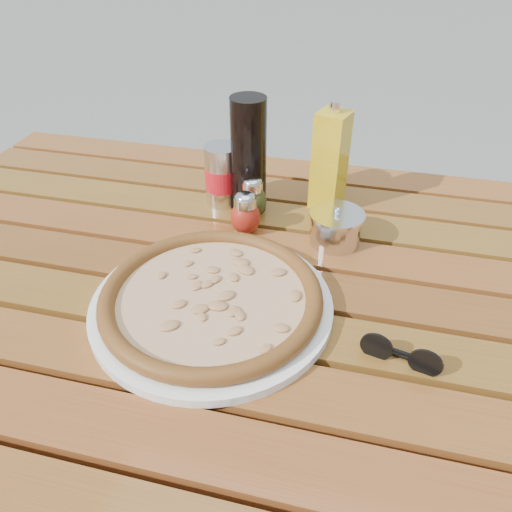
% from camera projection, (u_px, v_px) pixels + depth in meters
% --- Properties ---
extents(ground, '(60.00, 60.00, 0.00)m').
position_uv_depth(ground, '(254.00, 510.00, 1.25)').
color(ground, slate).
rests_on(ground, ground).
extents(table, '(1.40, 0.90, 0.75)m').
position_uv_depth(table, '(253.00, 313.00, 0.85)').
color(table, '#391A0D').
rests_on(table, ground).
extents(plate, '(0.48, 0.48, 0.01)m').
position_uv_depth(plate, '(212.00, 305.00, 0.74)').
color(plate, white).
rests_on(plate, table).
extents(pizza, '(0.44, 0.44, 0.03)m').
position_uv_depth(pizza, '(211.00, 297.00, 0.74)').
color(pizza, beige).
rests_on(pizza, plate).
extents(pepper_shaker, '(0.07, 0.07, 0.08)m').
position_uv_depth(pepper_shaker, '(245.00, 213.00, 0.89)').
color(pepper_shaker, '#AC2313').
rests_on(pepper_shaker, table).
extents(oregano_shaker, '(0.05, 0.05, 0.08)m').
position_uv_depth(oregano_shaker, '(252.00, 197.00, 0.94)').
color(oregano_shaker, '#3C421A').
rests_on(oregano_shaker, table).
extents(dark_bottle, '(0.07, 0.07, 0.22)m').
position_uv_depth(dark_bottle, '(249.00, 156.00, 0.92)').
color(dark_bottle, black).
rests_on(dark_bottle, table).
extents(soda_can, '(0.09, 0.09, 0.12)m').
position_uv_depth(soda_can, '(222.00, 176.00, 0.97)').
color(soda_can, silver).
rests_on(soda_can, table).
extents(olive_oil_cruet, '(0.07, 0.07, 0.21)m').
position_uv_depth(olive_oil_cruet, '(330.00, 161.00, 0.93)').
color(olive_oil_cruet, gold).
rests_on(olive_oil_cruet, table).
extents(parmesan_tin, '(0.12, 0.12, 0.07)m').
position_uv_depth(parmesan_tin, '(336.00, 227.00, 0.87)').
color(parmesan_tin, silver).
rests_on(parmesan_tin, table).
extents(sunglasses, '(0.11, 0.04, 0.04)m').
position_uv_depth(sunglasses, '(401.00, 355.00, 0.65)').
color(sunglasses, black).
rests_on(sunglasses, table).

